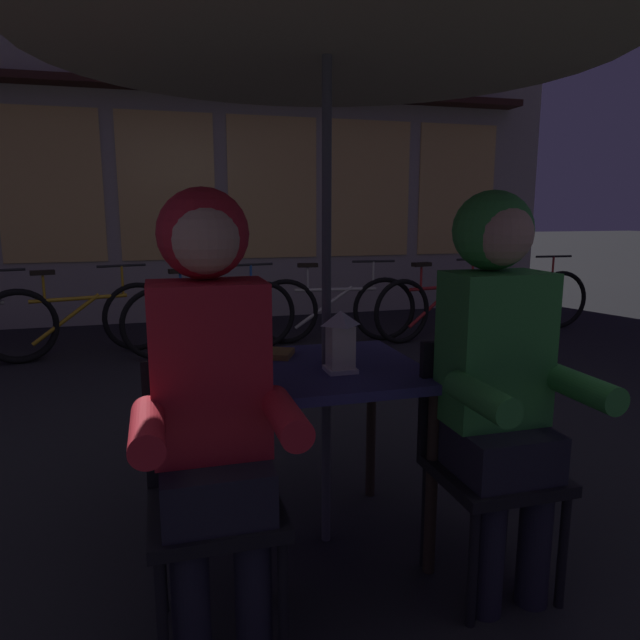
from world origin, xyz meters
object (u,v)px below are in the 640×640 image
lantern (340,340)px  person_left_hooded (211,379)px  bicycle_fourth (335,309)px  bicycle_furthest (519,300)px  bicycle_second (81,320)px  bicycle_fifth (442,306)px  cafe_table (326,391)px  person_right_hooded (498,357)px  bicycle_third (212,317)px  chair_right (484,449)px  chair_left (213,483)px  book (268,353)px

lantern → person_left_hooded: size_ratio=0.17×
person_left_hooded → bicycle_fourth: bearing=67.6°
bicycle_fourth → bicycle_furthest: (2.17, 0.01, 0.00)m
bicycle_second → bicycle_fifth: size_ratio=0.99×
lantern → bicycle_second: bearing=110.1°
cafe_table → bicycle_furthest: 4.80m
lantern → bicycle_fourth: bearing=72.9°
lantern → bicycle_second: size_ratio=0.14×
person_right_hooded → bicycle_third: (-0.61, 3.75, -0.50)m
lantern → bicycle_second: lantern is taller
cafe_table → person_right_hooded: (0.48, -0.43, 0.21)m
lantern → chair_right: bearing=-31.0°
cafe_table → bicycle_third: bicycle_third is taller
cafe_table → chair_right: (0.48, -0.37, -0.15)m
chair_left → bicycle_fourth: bearing=67.3°
bicycle_second → bicycle_fifth: bearing=-3.3°
person_left_hooded → person_right_hooded: size_ratio=1.00×
bicycle_third → book: 3.14m
bicycle_fourth → bicycle_fifth: size_ratio=1.01×
book → bicycle_second: bearing=133.5°
cafe_table → bicycle_second: (-1.30, 3.53, -0.29)m
bicycle_furthest → chair_right: bearing=-126.1°
person_left_hooded → bicycle_fourth: 4.24m
cafe_table → person_right_hooded: person_right_hooded is taller
bicycle_fourth → bicycle_fifth: (1.13, -0.15, 0.00)m
bicycle_furthest → cafe_table: bearing=-133.4°
bicycle_second → bicycle_third: 1.19m
cafe_table → bicycle_fourth: bearing=72.1°
chair_left → bicycle_fifth: chair_left is taller
lantern → bicycle_furthest: bearing=47.6°
bicycle_second → bicycle_furthest: 4.60m
person_left_hooded → bicycle_second: 4.07m
cafe_table → person_right_hooded: 0.67m
lantern → chair_left: lantern is taller
person_right_hooded → bicycle_second: 4.37m
person_right_hooded → bicycle_furthest: bearing=54.3°
person_right_hooded → lantern: bearing=144.0°
person_left_hooded → book: size_ratio=7.00×
bicycle_fourth → chair_right: bearing=-99.5°
bicycle_fifth → book: bicycle_fifth is taller
bicycle_furthest → book: bicycle_furthest is taller
person_right_hooded → bicycle_third: size_ratio=0.84×
bicycle_second → bicycle_third: bearing=-10.0°
bicycle_third → chair_left: bearing=-95.4°
chair_right → bicycle_furthest: size_ratio=0.52×
lantern → bicycle_third: (-0.16, 3.42, -0.51)m
bicycle_second → bicycle_fourth: 2.43m
lantern → chair_left: size_ratio=0.27×
cafe_table → bicycle_furthest: size_ratio=0.44×
chair_left → person_left_hooded: (-0.00, -0.06, 0.36)m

